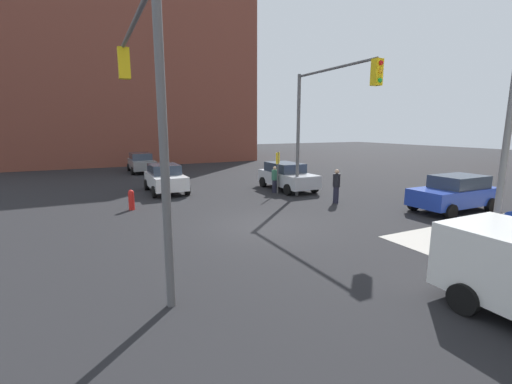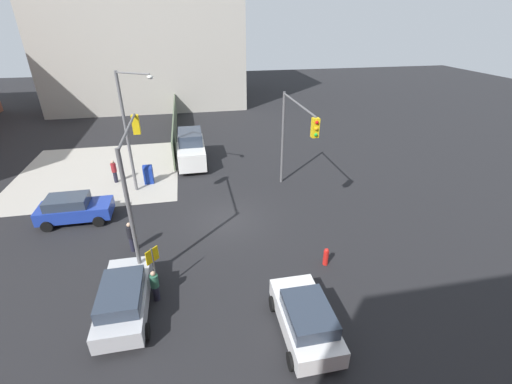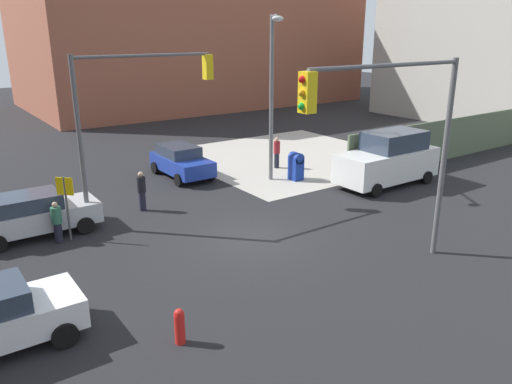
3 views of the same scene
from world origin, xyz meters
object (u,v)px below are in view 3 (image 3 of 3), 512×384
(smokestack, at_px, (332,29))
(mailbox_blue, at_px, (296,165))
(traffic_signal_nw_corner, at_px, (135,103))
(fire_hydrant, at_px, (180,325))
(pedestrian_waiting, at_px, (57,222))
(street_lamp_corner, at_px, (272,87))
(van_white_delivery, at_px, (389,159))
(hatchback_blue, at_px, (181,161))
(pedestrian_walking_north, at_px, (277,152))
(hatchback_silver, at_px, (33,214))
(pedestrian_crossing, at_px, (142,191))
(traffic_signal_se_corner, at_px, (398,125))

(smokestack, bearing_deg, mailbox_blue, -135.74)
(traffic_signal_nw_corner, xyz_separation_m, fire_hydrant, (-2.73, -8.70, -4.16))
(mailbox_blue, bearing_deg, pedestrian_waiting, -174.29)
(smokestack, height_order, pedestrian_waiting, smokestack)
(street_lamp_corner, height_order, van_white_delivery, street_lamp_corner)
(smokestack, height_order, hatchback_blue, smokestack)
(traffic_signal_nw_corner, bearing_deg, smokestack, 36.77)
(pedestrian_waiting, bearing_deg, van_white_delivery, 61.10)
(traffic_signal_nw_corner, xyz_separation_m, mailbox_blue, (8.47, 0.50, -3.89))
(smokestack, bearing_deg, street_lamp_corner, -137.59)
(traffic_signal_nw_corner, relative_size, pedestrian_waiting, 4.24)
(smokestack, relative_size, mailbox_blue, 10.39)
(smokestack, xyz_separation_m, mailbox_blue, (-25.65, -25.00, -6.67))
(traffic_signal_nw_corner, height_order, hatchback_blue, traffic_signal_nw_corner)
(smokestack, xyz_separation_m, van_white_delivery, (-22.46, -28.20, -6.15))
(smokestack, bearing_deg, pedestrian_walking_north, -137.95)
(street_lamp_corner, height_order, pedestrian_waiting, street_lamp_corner)
(mailbox_blue, distance_m, hatchback_silver, 12.55)
(smokestack, bearing_deg, van_white_delivery, -128.53)
(fire_hydrant, height_order, pedestrian_walking_north, pedestrian_walking_north)
(pedestrian_walking_north, bearing_deg, street_lamp_corner, 73.76)
(van_white_delivery, xyz_separation_m, pedestrian_walking_north, (-2.59, 5.60, -0.39))
(smokestack, height_order, pedestrian_walking_north, smokestack)
(smokestack, distance_m, mailbox_blue, 36.43)
(traffic_signal_nw_corner, xyz_separation_m, pedestrian_crossing, (0.27, 0.70, -3.77))
(van_white_delivery, xyz_separation_m, pedestrian_waiting, (-15.19, 2.00, -0.49))
(hatchback_blue, xyz_separation_m, pedestrian_crossing, (-3.70, -3.68, 0.04))
(street_lamp_corner, distance_m, hatchback_silver, 12.01)
(fire_hydrant, relative_size, hatchback_blue, 0.23)
(pedestrian_walking_north, bearing_deg, pedestrian_crossing, 40.87)
(fire_hydrant, relative_size, hatchback_silver, 0.21)
(smokestack, height_order, van_white_delivery, smokestack)
(smokestack, bearing_deg, pedestrian_waiting, -145.17)
(mailbox_blue, bearing_deg, pedestrian_crossing, 178.60)
(van_white_delivery, distance_m, pedestrian_crossing, 11.90)
(smokestack, distance_m, hatchback_silver, 46.15)
(mailbox_blue, xyz_separation_m, pedestrian_walking_north, (0.60, 2.40, 0.13))
(hatchback_blue, xyz_separation_m, van_white_delivery, (7.69, -7.08, 0.44))
(smokestack, xyz_separation_m, traffic_signal_se_corner, (-29.78, -34.50, -2.75))
(mailbox_blue, xyz_separation_m, pedestrian_waiting, (-12.00, -1.20, 0.03))
(traffic_signal_nw_corner, bearing_deg, van_white_delivery, -13.03)
(traffic_signal_se_corner, bearing_deg, street_lamp_corner, 73.62)
(pedestrian_waiting, bearing_deg, pedestrian_crossing, 88.83)
(street_lamp_corner, relative_size, pedestrian_crossing, 4.70)
(smokestack, distance_m, fire_hydrant, 50.75)
(fire_hydrant, relative_size, van_white_delivery, 0.17)
(street_lamp_corner, bearing_deg, traffic_signal_se_corner, -106.38)
(traffic_signal_se_corner, bearing_deg, smokestack, 49.20)
(traffic_signal_nw_corner, height_order, traffic_signal_se_corner, same)
(smokestack, xyz_separation_m, street_lamp_corner, (-26.84, -24.52, -2.73))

